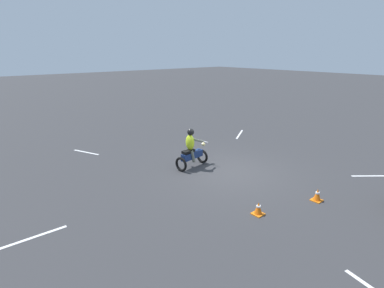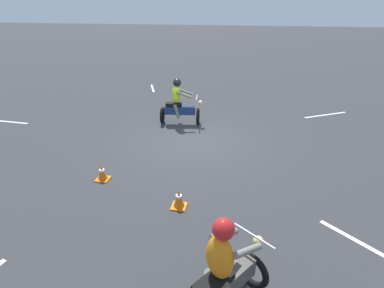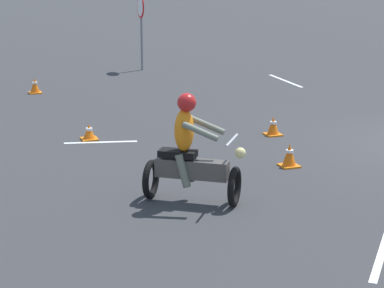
{
  "view_description": "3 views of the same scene",
  "coord_description": "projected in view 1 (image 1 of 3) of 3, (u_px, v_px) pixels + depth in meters",
  "views": [
    {
      "loc": [
        8.3,
        7.48,
        4.62
      ],
      "look_at": [
        0.79,
        -1.39,
        1.0
      ],
      "focal_mm": 28.0,
      "sensor_mm": 36.0,
      "label": 1
    },
    {
      "loc": [
        -1.74,
        8.57,
        3.96
      ],
      "look_at": [
        -0.39,
        2.14,
        0.9
      ],
      "focal_mm": 28.0,
      "sensor_mm": 36.0,
      "label": 2
    },
    {
      "loc": [
        -11.62,
        9.18,
        3.72
      ],
      "look_at": [
        -1.57,
        5.67,
        0.9
      ],
      "focal_mm": 70.0,
      "sensor_mm": 36.0,
      "label": 3
    }
  ],
  "objects": [
    {
      "name": "ground_plane",
      "position": [
        230.0,
        172.0,
        11.94
      ],
      "size": [
        120.0,
        120.0,
        0.0
      ],
      "primitive_type": "plane",
      "color": "#333335"
    },
    {
      "name": "motorcycle_rider_foreground",
      "position": [
        191.0,
        151.0,
        12.23
      ],
      "size": [
        1.55,
        0.82,
        1.66
      ],
      "rotation": [
        0.0,
        0.0,
        1.7
      ],
      "color": "black",
      "rests_on": "ground"
    },
    {
      "name": "traffic_cone_near_left",
      "position": [
        258.0,
        209.0,
        8.8
      ],
      "size": [
        0.32,
        0.32,
        0.39
      ],
      "color": "orange",
      "rests_on": "ground"
    },
    {
      "name": "traffic_cone_mid_left",
      "position": [
        317.0,
        195.0,
        9.6
      ],
      "size": [
        0.32,
        0.32,
        0.41
      ],
      "color": "orange",
      "rests_on": "ground"
    },
    {
      "name": "lane_stripe_e",
      "position": [
        22.0,
        241.0,
        7.6
      ],
      "size": [
        2.18,
        0.15,
        0.01
      ],
      "primitive_type": "cube",
      "rotation": [
        0.0,
        0.0,
        1.55
      ],
      "color": "silver",
      "rests_on": "ground"
    },
    {
      "name": "lane_stripe_nw",
      "position": [
        378.0,
        176.0,
        11.56
      ],
      "size": [
        1.68,
        1.4,
        0.01
      ],
      "primitive_type": "cube",
      "rotation": [
        0.0,
        0.0,
        4.02
      ],
      "color": "silver",
      "rests_on": "ground"
    },
    {
      "name": "lane_stripe_sw",
      "position": [
        240.0,
        134.0,
        17.35
      ],
      "size": [
        1.74,
        1.12,
        0.01
      ],
      "primitive_type": "cube",
      "rotation": [
        0.0,
        0.0,
        5.26
      ],
      "color": "silver",
      "rests_on": "ground"
    },
    {
      "name": "lane_stripe_se",
      "position": [
        86.0,
        152.0,
        14.26
      ],
      "size": [
        0.7,
        1.47,
        0.01
      ],
      "primitive_type": "cube",
      "rotation": [
        0.0,
        0.0,
        6.68
      ],
      "color": "silver",
      "rests_on": "ground"
    }
  ]
}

